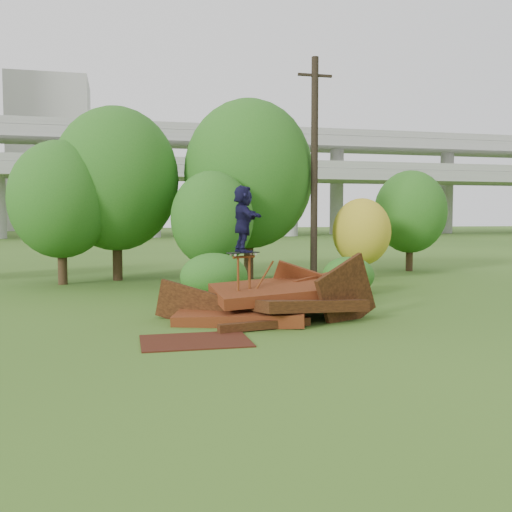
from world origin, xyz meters
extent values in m
plane|color=#2D5116|center=(0.00, 0.00, 0.00)|extent=(240.00, 240.00, 0.00)
cube|color=#48230D|center=(-1.30, 1.48, 0.18)|extent=(3.64, 2.90, 0.53)
cube|color=black|center=(0.20, 1.18, 0.42)|extent=(3.17, 2.39, 0.56)
cube|color=#48230D|center=(-0.50, 1.68, 0.70)|extent=(2.96, 2.00, 0.60)
cube|color=black|center=(1.30, 0.98, 0.65)|extent=(2.01, 1.00, 2.10)
cube|color=#48230D|center=(0.50, 2.48, 0.55)|extent=(1.74, 0.98, 1.80)
cube|color=black|center=(-2.50, 1.88, 0.35)|extent=(1.77, 1.31, 1.34)
cube|color=black|center=(-1.00, 0.28, 0.12)|extent=(2.31, 0.63, 0.19)
cube|color=#48230D|center=(0.90, 2.18, 0.95)|extent=(1.39, 0.58, 0.34)
cylinder|color=#6B3210|center=(-1.40, 1.44, 0.81)|extent=(0.06, 0.06, 1.62)
cylinder|color=#6B3210|center=(-1.08, 1.57, 0.81)|extent=(0.06, 0.06, 1.62)
cylinder|color=#6B3210|center=(-1.24, 1.50, 1.62)|extent=(0.62, 0.30, 0.06)
cube|color=black|center=(-1.25, 1.49, 1.73)|extent=(0.88, 0.53, 0.03)
cylinder|color=silver|center=(-1.50, 1.29, 1.68)|extent=(0.07, 0.05, 0.06)
cylinder|color=silver|center=(-1.57, 1.46, 1.68)|extent=(0.07, 0.05, 0.06)
cylinder|color=silver|center=(-0.93, 1.52, 1.68)|extent=(0.07, 0.05, 0.06)
cylinder|color=silver|center=(-1.00, 1.70, 1.68)|extent=(0.07, 0.05, 0.06)
imported|color=#131233|center=(-1.25, 1.49, 2.57)|extent=(0.60, 1.57, 1.66)
cube|color=#3A160C|center=(-2.75, -0.57, 0.01)|extent=(2.29, 1.65, 0.03)
cylinder|color=black|center=(-6.37, 10.69, 0.90)|extent=(0.35, 0.35, 1.81)
ellipsoid|color=#195216|center=(-6.37, 10.69, 3.28)|extent=(3.92, 3.92, 4.51)
cylinder|color=black|center=(-4.30, 11.66, 1.12)|extent=(0.39, 0.39, 2.24)
ellipsoid|color=#195216|center=(-4.30, 11.66, 4.15)|extent=(5.08, 5.08, 5.84)
cylinder|color=black|center=(-0.90, 8.37, 0.70)|extent=(0.32, 0.32, 1.40)
ellipsoid|color=#195216|center=(-0.90, 8.37, 2.54)|extent=(3.05, 3.05, 3.50)
cylinder|color=black|center=(1.07, 10.93, 1.18)|extent=(0.40, 0.40, 2.36)
ellipsoid|color=#195216|center=(1.07, 10.93, 4.38)|extent=(5.39, 5.39, 6.20)
cylinder|color=black|center=(5.72, 9.90, 0.53)|extent=(0.29, 0.29, 1.06)
ellipsoid|color=#A58C19|center=(5.72, 9.90, 1.98)|extent=(2.46, 2.46, 2.83)
cylinder|color=black|center=(9.37, 12.44, 0.78)|extent=(0.33, 0.33, 1.56)
ellipsoid|color=#195216|center=(9.37, 12.44, 2.85)|extent=(3.43, 3.43, 3.95)
ellipsoid|color=#195216|center=(-1.36, 5.30, 0.74)|extent=(2.14, 1.98, 1.48)
ellipsoid|color=#195216|center=(3.29, 5.54, 0.63)|extent=(1.79, 1.64, 1.27)
cylinder|color=black|center=(3.35, 9.22, 4.43)|extent=(0.28, 0.28, 8.86)
cube|color=black|center=(3.35, 9.22, 8.16)|extent=(1.40, 0.10, 0.10)
cube|color=gray|center=(0.00, 60.00, 8.00)|extent=(160.00, 9.00, 1.40)
cube|color=gray|center=(0.00, 66.00, 13.00)|extent=(160.00, 9.00, 1.40)
cylinder|color=gray|center=(0.00, 60.00, 4.00)|extent=(2.20, 2.20, 8.00)
cylinder|color=gray|center=(18.00, 60.00, 4.00)|extent=(2.20, 2.20, 8.00)
cube|color=#9E9E99|center=(-16.00, 102.00, 14.00)|extent=(14.00, 14.00, 28.00)
camera|label=1|loc=(-4.32, -12.36, 2.63)|focal=40.00mm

